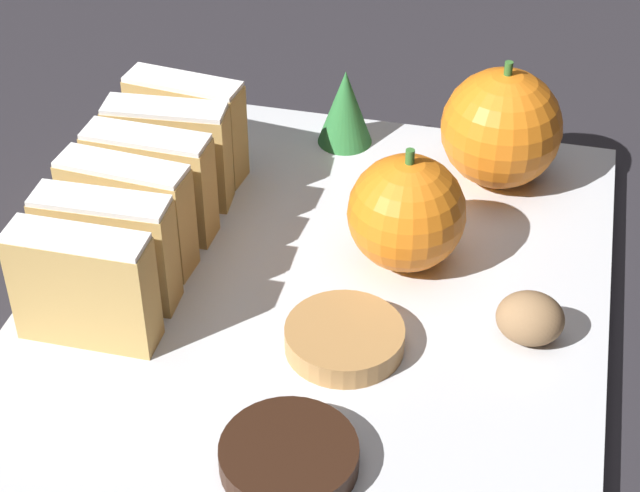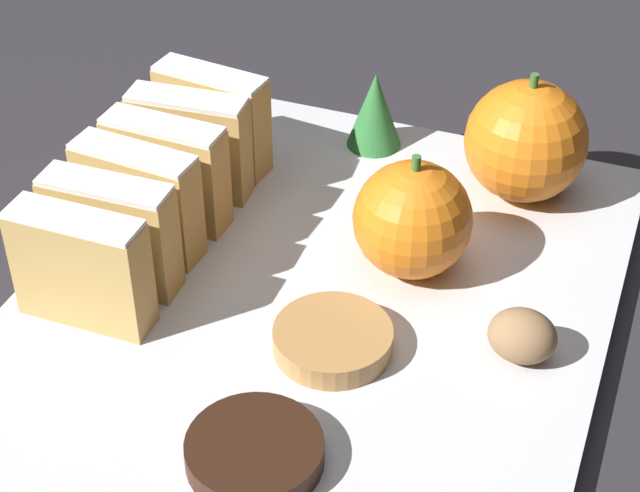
{
  "view_description": "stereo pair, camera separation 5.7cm",
  "coord_description": "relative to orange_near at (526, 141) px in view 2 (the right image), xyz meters",
  "views": [
    {
      "loc": [
        0.11,
        -0.44,
        0.39
      ],
      "look_at": [
        0.0,
        0.0,
        0.04
      ],
      "focal_mm": 60.0,
      "sensor_mm": 36.0,
      "label": 1
    },
    {
      "loc": [
        0.16,
        -0.42,
        0.39
      ],
      "look_at": [
        0.0,
        0.0,
        0.04
      ],
      "focal_mm": 60.0,
      "sensor_mm": 36.0,
      "label": 2
    }
  ],
  "objects": [
    {
      "name": "serving_platter",
      "position": [
        -0.08,
        -0.13,
        -0.04
      ],
      "size": [
        0.31,
        0.37,
        0.01
      ],
      "color": "silver",
      "rests_on": "ground_plane"
    },
    {
      "name": "stollen_slice_second",
      "position": [
        -0.19,
        -0.16,
        -0.0
      ],
      "size": [
        0.07,
        0.02,
        0.07
      ],
      "color": "tan",
      "rests_on": "serving_platter"
    },
    {
      "name": "orange_near",
      "position": [
        0.0,
        0.0,
        0.0
      ],
      "size": [
        0.07,
        0.07,
        0.08
      ],
      "color": "orange",
      "rests_on": "serving_platter"
    },
    {
      "name": "stollen_slice_front",
      "position": [
        -0.19,
        -0.2,
        -0.0
      ],
      "size": [
        0.07,
        0.02,
        0.07
      ],
      "color": "tan",
      "rests_on": "serving_platter"
    },
    {
      "name": "stollen_slice_fourth",
      "position": [
        -0.19,
        -0.1,
        -0.0
      ],
      "size": [
        0.07,
        0.03,
        0.07
      ],
      "color": "tan",
      "rests_on": "serving_platter"
    },
    {
      "name": "evergreen_sprig",
      "position": [
        -0.1,
        0.02,
        -0.01
      ],
      "size": [
        0.04,
        0.04,
        0.05
      ],
      "color": "#2D7538",
      "rests_on": "serving_platter"
    },
    {
      "name": "stollen_slice_third",
      "position": [
        -0.19,
        -0.13,
        -0.0
      ],
      "size": [
        0.07,
        0.03,
        0.07
      ],
      "color": "tan",
      "rests_on": "serving_platter"
    },
    {
      "name": "orange_far",
      "position": [
        -0.04,
        -0.1,
        -0.0
      ],
      "size": [
        0.07,
        0.07,
        0.07
      ],
      "color": "orange",
      "rests_on": "serving_platter"
    },
    {
      "name": "chocolate_cookie",
      "position": [
        -0.07,
        -0.26,
        -0.03
      ],
      "size": [
        0.06,
        0.06,
        0.01
      ],
      "color": "black",
      "rests_on": "serving_platter"
    },
    {
      "name": "ground_plane",
      "position": [
        -0.08,
        -0.13,
        -0.05
      ],
      "size": [
        6.0,
        6.0,
        0.0
      ],
      "primitive_type": "plane",
      "color": "#28262B"
    },
    {
      "name": "walnut",
      "position": [
        0.03,
        -0.15,
        -0.02
      ],
      "size": [
        0.04,
        0.03,
        0.03
      ],
      "color": "#8E6B47",
      "rests_on": "serving_platter"
    },
    {
      "name": "gingerbread_cookie",
      "position": [
        -0.06,
        -0.17,
        -0.03
      ],
      "size": [
        0.06,
        0.06,
        0.01
      ],
      "color": "#B27F47",
      "rests_on": "serving_platter"
    },
    {
      "name": "stollen_slice_sixth",
      "position": [
        -0.19,
        -0.04,
        -0.0
      ],
      "size": [
        0.08,
        0.03,
        0.07
      ],
      "color": "tan",
      "rests_on": "serving_platter"
    },
    {
      "name": "stollen_slice_fifth",
      "position": [
        -0.19,
        -0.07,
        -0.0
      ],
      "size": [
        0.07,
        0.03,
        0.07
      ],
      "color": "tan",
      "rests_on": "serving_platter"
    }
  ]
}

